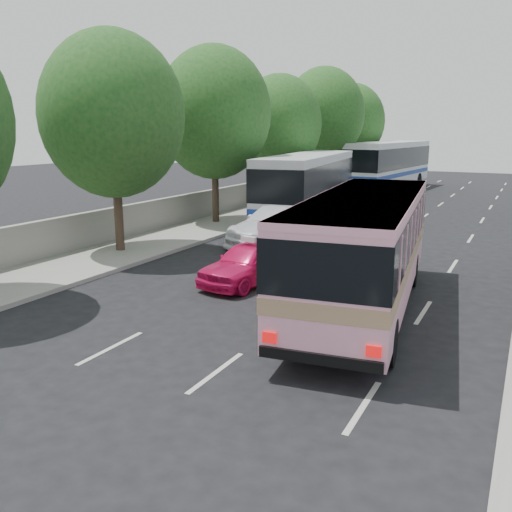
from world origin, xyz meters
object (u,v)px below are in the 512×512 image
Objects in this scene: pink_taxi at (249,262)px; tour_coach_rear at (389,161)px; pink_bus at (364,240)px; white_pickup at (279,224)px; tour_coach_front at (308,182)px.

pink_taxi is 0.30× the size of tour_coach_rear.
pink_bus is 2.56× the size of pink_taxi.
pink_bus is 1.73× the size of white_pickup.
tour_coach_front is at bearing 110.38° from pink_bus.
pink_taxi is at bearing -79.33° from tour_coach_rear.
pink_taxi is 31.18m from tour_coach_rear.
tour_coach_front reaches higher than white_pickup.
white_pickup is at bearing 121.70° from pink_bus.
pink_taxi is 12.93m from tour_coach_front.
white_pickup is 0.48× the size of tour_coach_front.
pink_bus is 9.79m from white_pickup.
white_pickup is at bearing -88.38° from tour_coach_front.
tour_coach_rear reaches higher than pink_bus.
white_pickup is (-6.09, 7.57, -1.16)m from pink_bus.
tour_coach_front is (-2.89, 12.50, 1.54)m from pink_taxi.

